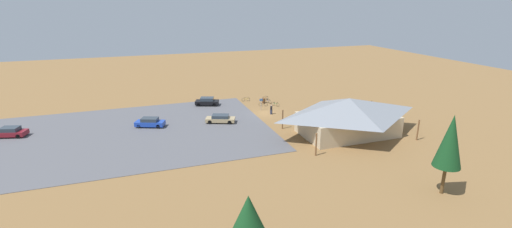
{
  "coord_description": "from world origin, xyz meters",
  "views": [
    {
      "loc": [
        21.05,
        55.05,
        18.54
      ],
      "look_at": [
        2.91,
        3.31,
        1.2
      ],
      "focal_mm": 24.98,
      "sensor_mm": 36.0,
      "label": 1
    }
  ],
  "objects_px": {
    "visitor_crossing_yard": "(271,109)",
    "bicycle_red_front_row": "(340,114)",
    "bike_pavilion": "(348,114)",
    "bicycle_orange_yard_front": "(265,98)",
    "car_blue_near_entry": "(150,122)",
    "car_black_far_end": "(207,101)",
    "bicycle_black_edge_south": "(263,104)",
    "car_maroon_inner_stall": "(10,132)",
    "bicycle_yellow_near_porch": "(246,99)",
    "bicycle_purple_by_bin": "(364,113)",
    "visitor_near_lot": "(331,109)",
    "pine_far_east": "(249,224)",
    "trash_bin": "(264,101)",
    "pine_west": "(450,141)",
    "bicycle_teal_trailside": "(381,119)",
    "bicycle_white_yard_left": "(379,115)",
    "bicycle_green_lone_west": "(275,104)",
    "lot_sign": "(261,103)",
    "bicycle_blue_mid_cluster": "(268,101)",
    "car_tan_by_curb": "(220,119)"
  },
  "relations": [
    {
      "from": "visitor_crossing_yard",
      "to": "bicycle_red_front_row",
      "type": "bearing_deg",
      "value": 156.22
    },
    {
      "from": "bike_pavilion",
      "to": "bicycle_orange_yard_front",
      "type": "height_order",
      "value": "bike_pavilion"
    },
    {
      "from": "car_blue_near_entry",
      "to": "car_black_far_end",
      "type": "bearing_deg",
      "value": -140.48
    },
    {
      "from": "bicycle_black_edge_south",
      "to": "car_maroon_inner_stall",
      "type": "distance_m",
      "value": 39.71
    },
    {
      "from": "bicycle_yellow_near_porch",
      "to": "bicycle_purple_by_bin",
      "type": "distance_m",
      "value": 22.26
    },
    {
      "from": "car_blue_near_entry",
      "to": "visitor_near_lot",
      "type": "distance_m",
      "value": 29.85
    },
    {
      "from": "pine_far_east",
      "to": "visitor_crossing_yard",
      "type": "relative_size",
      "value": 3.88
    },
    {
      "from": "trash_bin",
      "to": "pine_west",
      "type": "distance_m",
      "value": 38.19
    },
    {
      "from": "bike_pavilion",
      "to": "visitor_crossing_yard",
      "type": "distance_m",
      "value": 14.57
    },
    {
      "from": "bicycle_teal_trailside",
      "to": "visitor_crossing_yard",
      "type": "bearing_deg",
      "value": -30.77
    },
    {
      "from": "pine_far_east",
      "to": "car_maroon_inner_stall",
      "type": "xyz_separation_m",
      "value": [
        23.69,
        -37.09,
        -3.51
      ]
    },
    {
      "from": "car_blue_near_entry",
      "to": "trash_bin",
      "type": "bearing_deg",
      "value": -161.77
    },
    {
      "from": "bicycle_purple_by_bin",
      "to": "car_black_far_end",
      "type": "relative_size",
      "value": 0.37
    },
    {
      "from": "bicycle_yellow_near_porch",
      "to": "bicycle_white_yard_left",
      "type": "bearing_deg",
      "value": 136.19
    },
    {
      "from": "bike_pavilion",
      "to": "pine_far_east",
      "type": "height_order",
      "value": "pine_far_east"
    },
    {
      "from": "pine_west",
      "to": "bicycle_white_yard_left",
      "type": "height_order",
      "value": "pine_west"
    },
    {
      "from": "bicycle_red_front_row",
      "to": "bicycle_purple_by_bin",
      "type": "bearing_deg",
      "value": 169.45
    },
    {
      "from": "trash_bin",
      "to": "bicycle_green_lone_west",
      "type": "xyz_separation_m",
      "value": [
        -1.34,
        2.62,
        -0.09
      ]
    },
    {
      "from": "bicycle_yellow_near_porch",
      "to": "pine_far_east",
      "type": "bearing_deg",
      "value": 72.48
    },
    {
      "from": "bike_pavilion",
      "to": "bicycle_red_front_row",
      "type": "relative_size",
      "value": 9.32
    },
    {
      "from": "pine_far_east",
      "to": "visitor_crossing_yard",
      "type": "xyz_separation_m",
      "value": [
        -15.52,
        -34.84,
        -3.4
      ]
    },
    {
      "from": "car_maroon_inner_stall",
      "to": "lot_sign",
      "type": "bearing_deg",
      "value": -179.14
    },
    {
      "from": "bicycle_black_edge_south",
      "to": "bicycle_red_front_row",
      "type": "xyz_separation_m",
      "value": [
        -10.34,
        9.84,
        0.01
      ]
    },
    {
      "from": "bicycle_purple_by_bin",
      "to": "bicycle_teal_trailside",
      "type": "relative_size",
      "value": 1.06
    },
    {
      "from": "car_black_far_end",
      "to": "car_maroon_inner_stall",
      "type": "bearing_deg",
      "value": 12.63
    },
    {
      "from": "car_blue_near_entry",
      "to": "car_maroon_inner_stall",
      "type": "height_order",
      "value": "car_blue_near_entry"
    },
    {
      "from": "pine_far_east",
      "to": "pine_west",
      "type": "xyz_separation_m",
      "value": [
        -22.02,
        -4.45,
        1.37
      ]
    },
    {
      "from": "pine_far_east",
      "to": "bicycle_yellow_near_porch",
      "type": "relative_size",
      "value": 3.88
    },
    {
      "from": "bicycle_red_front_row",
      "to": "bicycle_green_lone_west",
      "type": "bearing_deg",
      "value": -48.42
    },
    {
      "from": "visitor_crossing_yard",
      "to": "bicycle_green_lone_west",
      "type": "bearing_deg",
      "value": -120.05
    },
    {
      "from": "bicycle_purple_by_bin",
      "to": "car_black_far_end",
      "type": "xyz_separation_m",
      "value": [
        24.24,
        -14.47,
        0.42
      ]
    },
    {
      "from": "bicycle_white_yard_left",
      "to": "car_blue_near_entry",
      "type": "distance_m",
      "value": 37.3
    },
    {
      "from": "bicycle_orange_yard_front",
      "to": "car_black_far_end",
      "type": "xyz_separation_m",
      "value": [
        11.49,
        -0.21,
        0.38
      ]
    },
    {
      "from": "bicycle_blue_mid_cluster",
      "to": "bicycle_yellow_near_porch",
      "type": "distance_m",
      "value": 4.57
    },
    {
      "from": "bicycle_yellow_near_porch",
      "to": "bicycle_purple_by_bin",
      "type": "relative_size",
      "value": 0.96
    },
    {
      "from": "bicycle_white_yard_left",
      "to": "bicycle_black_edge_south",
      "type": "height_order",
      "value": "bicycle_black_edge_south"
    },
    {
      "from": "lot_sign",
      "to": "bicycle_red_front_row",
      "type": "xyz_separation_m",
      "value": [
        -11.57,
        7.56,
        -1.05
      ]
    },
    {
      "from": "bicycle_blue_mid_cluster",
      "to": "car_tan_by_curb",
      "type": "height_order",
      "value": "car_tan_by_curb"
    },
    {
      "from": "car_black_far_end",
      "to": "bicycle_teal_trailside",
      "type": "bearing_deg",
      "value": 143.77
    },
    {
      "from": "bicycle_white_yard_left",
      "to": "bicycle_black_edge_south",
      "type": "relative_size",
      "value": 1.01
    },
    {
      "from": "bike_pavilion",
      "to": "bicycle_yellow_near_porch",
      "type": "xyz_separation_m",
      "value": [
        8.41,
        -22.13,
        -2.74
      ]
    },
    {
      "from": "bicycle_blue_mid_cluster",
      "to": "car_black_far_end",
      "type": "bearing_deg",
      "value": -11.37
    },
    {
      "from": "pine_west",
      "to": "bicycle_purple_by_bin",
      "type": "distance_m",
      "value": 26.79
    },
    {
      "from": "pine_west",
      "to": "bicycle_yellow_near_porch",
      "type": "height_order",
      "value": "pine_west"
    },
    {
      "from": "lot_sign",
      "to": "pine_west",
      "type": "height_order",
      "value": "pine_west"
    },
    {
      "from": "bicycle_red_front_row",
      "to": "car_black_far_end",
      "type": "xyz_separation_m",
      "value": [
        20.07,
        -13.69,
        0.43
      ]
    },
    {
      "from": "bicycle_white_yard_left",
      "to": "bicycle_green_lone_west",
      "type": "bearing_deg",
      "value": -41.44
    },
    {
      "from": "bicycle_yellow_near_porch",
      "to": "visitor_near_lot",
      "type": "height_order",
      "value": "visitor_near_lot"
    },
    {
      "from": "pine_west",
      "to": "bicycle_red_front_row",
      "type": "xyz_separation_m",
      "value": [
        -4.25,
        -25.66,
        -5.28
      ]
    },
    {
      "from": "bicycle_yellow_near_porch",
      "to": "car_black_far_end",
      "type": "height_order",
      "value": "car_black_far_end"
    }
  ]
}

